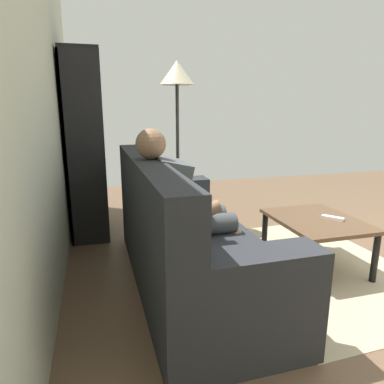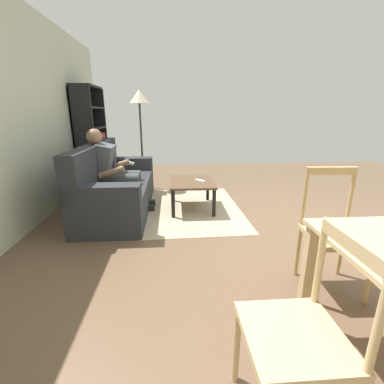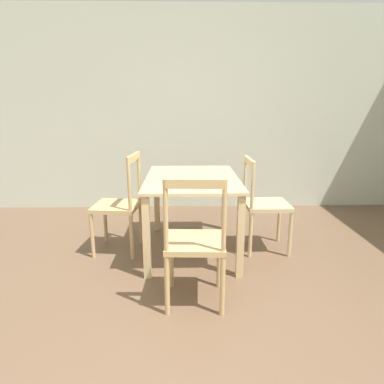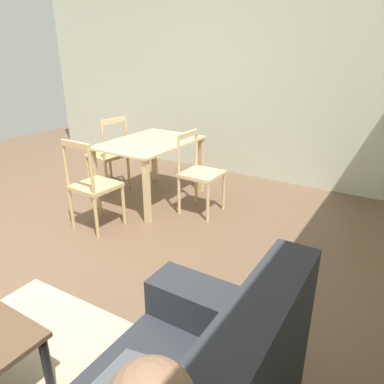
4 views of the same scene
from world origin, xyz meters
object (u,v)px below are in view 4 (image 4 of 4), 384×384
object	(u,v)px
dining_table	(150,151)
dining_chair_facing_couch	(93,186)
dining_chair_near_wall	(200,173)
dining_chair_by_doorway	(109,155)

from	to	relation	value
dining_table	dining_chair_facing_couch	distance (m)	0.96
dining_table	dining_chair_near_wall	world-z (taller)	dining_chair_near_wall
dining_chair_facing_couch	dining_chair_by_doorway	bearing A→B (deg)	-143.16
dining_table	dining_chair_facing_couch	xyz separation A→B (m)	(0.95, -0.00, -0.16)
dining_table	dining_chair_by_doorway	distance (m)	0.73
dining_chair_near_wall	dining_chair_by_doorway	distance (m)	1.42
dining_chair_near_wall	dining_chair_by_doorway	xyz separation A→B (m)	(0.00, -1.42, 0.01)
dining_table	dining_chair_facing_couch	world-z (taller)	dining_chair_facing_couch
dining_chair_near_wall	dining_chair_facing_couch	size ratio (longest dim) A/B	0.95
dining_chair_by_doorway	dining_chair_near_wall	bearing A→B (deg)	90.12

